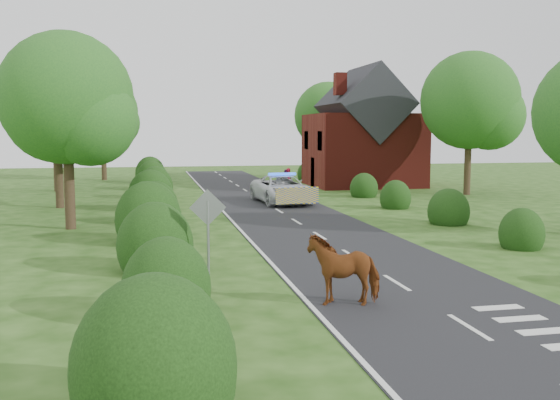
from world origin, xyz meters
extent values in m
plane|color=#1F4410|center=(0.00, 0.00, 0.00)|extent=(120.00, 120.00, 0.00)
cube|color=black|center=(0.00, 15.00, 0.01)|extent=(6.00, 70.00, 0.02)
cube|color=white|center=(0.00, -4.00, 0.03)|extent=(0.12, 1.80, 0.01)
cube|color=white|center=(0.00, 0.00, 0.03)|extent=(0.12, 1.80, 0.01)
cube|color=white|center=(0.00, 4.00, 0.03)|extent=(0.12, 1.80, 0.01)
cube|color=white|center=(0.00, 8.00, 0.03)|extent=(0.12, 1.80, 0.01)
cube|color=white|center=(0.00, 12.00, 0.03)|extent=(0.12, 1.80, 0.01)
cube|color=white|center=(0.00, 16.00, 0.03)|extent=(0.12, 1.80, 0.01)
cube|color=white|center=(0.00, 20.00, 0.03)|extent=(0.12, 1.80, 0.01)
cube|color=white|center=(0.00, 24.00, 0.03)|extent=(0.12, 1.80, 0.01)
cube|color=white|center=(0.00, 28.00, 0.03)|extent=(0.12, 1.80, 0.01)
cube|color=white|center=(0.00, 32.00, 0.03)|extent=(0.12, 1.80, 0.01)
cube|color=white|center=(0.00, 36.00, 0.03)|extent=(0.12, 1.80, 0.01)
cube|color=white|center=(0.00, 40.00, 0.03)|extent=(0.12, 1.80, 0.01)
cube|color=white|center=(0.00, 44.00, 0.03)|extent=(0.12, 1.80, 0.01)
cube|color=white|center=(0.00, 48.00, 0.03)|extent=(0.12, 1.80, 0.01)
cube|color=white|center=(-2.90, 15.00, 0.03)|extent=(0.12, 70.00, 0.01)
cube|color=white|center=(1.40, -4.60, 0.03)|extent=(1.20, 0.35, 0.01)
cube|color=white|center=(1.40, -3.70, 0.03)|extent=(1.20, 0.35, 0.01)
cube|color=white|center=(1.40, -2.80, 0.03)|extent=(1.20, 0.35, 0.01)
ellipsoid|color=black|center=(-6.60, -7.00, 0.77)|extent=(2.40, 2.52, 2.80)
ellipsoid|color=black|center=(-6.30, -2.00, 0.66)|extent=(2.00, 2.10, 2.40)
ellipsoid|color=black|center=(-6.50, 3.00, 0.74)|extent=(2.30, 2.41, 2.70)
ellipsoid|color=black|center=(-6.70, 8.00, 0.83)|extent=(2.50, 2.62, 3.00)
ellipsoid|color=black|center=(-6.40, 13.00, 0.69)|extent=(2.10, 2.20, 2.50)
ellipsoid|color=black|center=(-6.60, 18.00, 0.77)|extent=(2.40, 2.52, 2.80)
ellipsoid|color=black|center=(-6.30, 24.00, 0.72)|extent=(2.20, 2.31, 2.60)
ellipsoid|color=black|center=(-6.50, 30.00, 0.74)|extent=(2.30, 2.41, 2.70)
ellipsoid|color=black|center=(-6.60, 36.00, 0.77)|extent=(2.40, 2.52, 2.80)
ellipsoid|color=black|center=(6.40, 4.00, 0.52)|extent=(1.60, 1.68, 1.90)
ellipsoid|color=black|center=(6.60, 10.00, 0.58)|extent=(1.90, 2.00, 2.10)
ellipsoid|color=black|center=(6.50, 16.00, 0.55)|extent=(1.70, 1.78, 2.00)
ellipsoid|color=black|center=(6.80, 22.00, 0.55)|extent=(1.80, 1.89, 2.00)
ellipsoid|color=black|center=(6.60, 36.00, 0.55)|extent=(1.70, 1.78, 2.00)
cylinder|color=#332316|center=(-10.00, 12.00, 1.98)|extent=(0.44, 0.44, 3.96)
sphere|color=#22571F|center=(-10.00, 12.00, 5.58)|extent=(5.60, 5.60, 5.60)
sphere|color=#3C8025|center=(-9.02, 11.44, 4.68)|extent=(3.92, 3.92, 3.92)
cylinder|color=#332316|center=(-11.50, 20.00, 1.87)|extent=(0.44, 0.44, 3.74)
sphere|color=#22571F|center=(-11.50, 20.00, 5.27)|extent=(5.60, 5.60, 5.60)
sphere|color=#3C8025|center=(-10.52, 19.44, 4.42)|extent=(3.92, 3.92, 3.92)
cylinder|color=#332316|center=(-13.00, 30.00, 2.42)|extent=(0.44, 0.44, 4.84)
sphere|color=#22571F|center=(-13.00, 30.00, 6.82)|extent=(6.80, 6.80, 6.80)
sphere|color=#3C8025|center=(-11.81, 29.32, 5.72)|extent=(4.76, 4.76, 4.76)
cylinder|color=#332316|center=(-10.50, 40.00, 2.09)|extent=(0.44, 0.44, 4.18)
sphere|color=#22571F|center=(-10.50, 40.00, 5.89)|extent=(6.00, 6.00, 6.00)
sphere|color=#3C8025|center=(-9.45, 39.40, 4.94)|extent=(4.20, 4.20, 4.20)
cylinder|color=#332316|center=(14.00, 22.00, 2.20)|extent=(0.44, 0.44, 4.40)
sphere|color=#22571F|center=(14.00, 22.00, 6.20)|extent=(6.40, 6.40, 6.40)
sphere|color=#3C8025|center=(15.12, 21.36, 5.20)|extent=(4.48, 4.48, 4.48)
cylinder|color=#332316|center=(9.00, 38.00, 1.98)|extent=(0.44, 0.44, 3.96)
sphere|color=#22571F|center=(9.00, 38.00, 5.58)|extent=(6.00, 6.00, 6.00)
sphere|color=#3C8025|center=(10.05, 37.40, 4.68)|extent=(4.20, 4.20, 4.20)
cylinder|color=gray|center=(-5.00, 2.00, 1.10)|extent=(0.08, 0.08, 2.20)
cube|color=gray|center=(-5.00, 2.00, 2.00)|extent=(1.06, 0.04, 1.06)
cube|color=maroon|center=(9.50, 30.00, 2.75)|extent=(8.00, 7.00, 5.50)
cube|color=black|center=(9.50, 30.00, 6.20)|extent=(5.94, 7.40, 5.94)
cube|color=maroon|center=(7.00, 28.00, 7.60)|extent=(0.80, 0.80, 1.60)
imported|color=#593415|center=(-2.01, -1.50, 0.71)|extent=(2.10, 1.27, 1.42)
imported|color=silver|center=(0.95, 19.72, 0.81)|extent=(3.12, 6.03, 1.63)
cube|color=yellow|center=(1.16, 16.78, 0.73)|extent=(2.43, 0.24, 0.89)
cube|color=blue|center=(0.95, 19.72, 1.71)|extent=(1.63, 0.40, 0.14)
imported|color=#B1132F|center=(2.79, 26.45, 0.82)|extent=(0.66, 0.48, 1.65)
imported|color=#4C1758|center=(2.68, 26.61, 0.77)|extent=(0.95, 0.92, 1.54)
camera|label=1|loc=(-6.60, -15.83, 4.17)|focal=40.00mm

